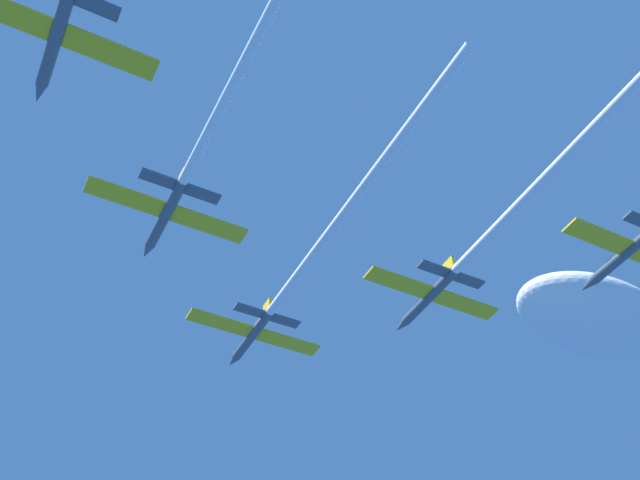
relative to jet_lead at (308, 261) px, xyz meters
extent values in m
cylinder|color=#4C5660|center=(0.00, 14.24, -0.02)|extent=(1.06, 9.68, 1.06)
cone|color=#4C5660|center=(0.00, 20.15, -0.02)|extent=(1.04, 2.13, 1.04)
ellipsoid|color=black|center=(0.00, 16.37, 0.43)|extent=(0.75, 1.94, 0.53)
cube|color=yellow|center=(-4.21, 13.76, -0.02)|extent=(7.36, 2.13, 0.23)
cube|color=yellow|center=(4.21, 13.76, -0.02)|extent=(7.36, 2.13, 0.23)
cube|color=yellow|center=(0.00, 10.37, 1.28)|extent=(0.28, 1.74, 1.55)
cube|color=#4C5660|center=(-2.19, 10.18, -0.02)|extent=(3.31, 1.28, 0.23)
cube|color=#4C5660|center=(2.19, 10.18, -0.02)|extent=(3.31, 1.28, 0.23)
cylinder|color=white|center=(0.00, -9.76, -0.02)|extent=(0.96, 38.32, 0.96)
cylinder|color=#4C5660|center=(-15.26, -0.28, -0.30)|extent=(1.06, 9.68, 1.06)
cone|color=#4C5660|center=(-15.26, 5.62, -0.30)|extent=(1.04, 2.13, 1.04)
ellipsoid|color=black|center=(-15.26, 1.85, 0.15)|extent=(0.75, 1.94, 0.53)
cube|color=yellow|center=(-19.47, -0.77, -0.30)|extent=(7.36, 2.13, 0.23)
cube|color=yellow|center=(-11.05, -0.77, -0.30)|extent=(7.36, 2.13, 0.23)
cube|color=yellow|center=(-15.26, -4.15, 1.00)|extent=(0.28, 1.74, 1.55)
cube|color=#4C5660|center=(-17.45, -4.35, -0.30)|extent=(3.31, 1.28, 0.23)
cube|color=#4C5660|center=(-13.07, -4.35, -0.30)|extent=(3.31, 1.28, 0.23)
cylinder|color=white|center=(-15.26, -25.48, -0.30)|extent=(0.96, 40.71, 0.96)
cylinder|color=#4C5660|center=(14.06, -1.10, -0.26)|extent=(1.06, 9.68, 1.06)
cone|color=#4C5660|center=(14.06, 4.81, -0.26)|extent=(1.04, 2.13, 1.04)
ellipsoid|color=black|center=(14.06, 1.03, 0.19)|extent=(0.75, 1.94, 0.53)
cube|color=yellow|center=(9.85, -1.58, -0.26)|extent=(7.36, 2.13, 0.23)
cube|color=yellow|center=(18.27, -1.58, -0.26)|extent=(7.36, 2.13, 0.23)
cube|color=yellow|center=(14.06, -4.97, 1.05)|extent=(0.28, 1.74, 1.55)
cube|color=#4C5660|center=(11.88, -5.16, -0.26)|extent=(3.31, 1.28, 0.23)
cube|color=#4C5660|center=(16.25, -5.16, -0.26)|extent=(3.31, 1.28, 0.23)
cylinder|color=white|center=(14.06, -29.00, -0.26)|extent=(0.96, 46.13, 0.96)
cylinder|color=#4C5660|center=(-29.19, -15.19, -0.49)|extent=(1.06, 9.68, 1.06)
cone|color=#4C5660|center=(-29.19, -9.28, -0.49)|extent=(1.04, 2.13, 1.04)
ellipsoid|color=black|center=(-29.19, -13.06, -0.04)|extent=(0.75, 1.94, 0.53)
cube|color=yellow|center=(-33.40, -15.67, -0.49)|extent=(7.36, 2.13, 0.23)
cube|color=yellow|center=(-24.98, -15.67, -0.49)|extent=(7.36, 2.13, 0.23)
cube|color=#4C5660|center=(-27.01, -19.25, -0.49)|extent=(3.31, 1.28, 0.23)
cylinder|color=#4C5660|center=(28.12, -15.93, -0.06)|extent=(1.06, 9.68, 1.06)
cone|color=#4C5660|center=(28.12, -10.02, -0.06)|extent=(1.04, 2.13, 1.04)
ellipsoid|color=black|center=(28.12, -13.80, 0.39)|extent=(0.75, 1.94, 0.53)
cube|color=yellow|center=(23.91, -16.41, -0.06)|extent=(7.36, 2.13, 0.23)
cube|color=#4C5660|center=(25.93, -19.99, -0.06)|extent=(3.31, 1.28, 0.23)
ellipsoid|color=white|center=(46.50, 5.34, 12.60)|extent=(24.73, 13.60, 8.66)
camera|label=1|loc=(-26.39, -54.69, -53.46)|focal=44.38mm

